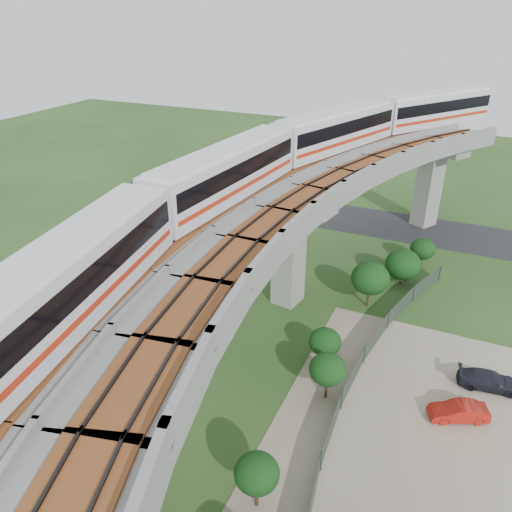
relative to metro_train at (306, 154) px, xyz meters
name	(u,v)px	position (x,y,z in m)	size (l,w,h in m)	color
ground	(220,372)	(-1.53, -11.83, -12.31)	(160.00, 160.00, 0.00)	#25461C
dirt_lot	(429,463)	(12.47, -13.83, -12.29)	(18.00, 26.00, 0.04)	gray
asphalt_road	(340,217)	(-1.53, 18.17, -12.29)	(60.00, 8.00, 0.03)	#232326
viaduct	(274,267)	(2.31, -11.83, -3.26)	(19.58, 73.98, 11.40)	#99968E
metro_train	(306,154)	(0.00, 0.00, 0.00)	(17.53, 60.07, 3.64)	silver
fence	(362,406)	(8.22, -11.83, -11.56)	(3.87, 38.73, 1.50)	#2D382D
tree_0	(423,249)	(8.75, 9.64, -10.53)	(2.35, 2.35, 2.78)	#382314
tree_1	(403,265)	(7.61, 5.38, -10.39)	(3.16, 3.16, 3.27)	#382314
tree_2	(370,278)	(5.74, 0.52, -9.67)	(3.12, 3.12, 3.97)	#382314
tree_3	(325,342)	(4.59, -7.87, -10.61)	(2.27, 2.27, 2.67)	#382314
tree_4	(328,369)	(5.77, -11.26, -10.02)	(2.34, 2.34, 3.29)	#382314
tree_5	(257,473)	(4.89, -20.04, -9.98)	(2.25, 2.25, 3.29)	#382314
car_red	(459,411)	(13.60, -9.75, -11.69)	(1.22, 3.50, 1.15)	#A7170F
car_dark	(489,380)	(15.21, -6.01, -11.70)	(1.60, 3.95, 1.15)	black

